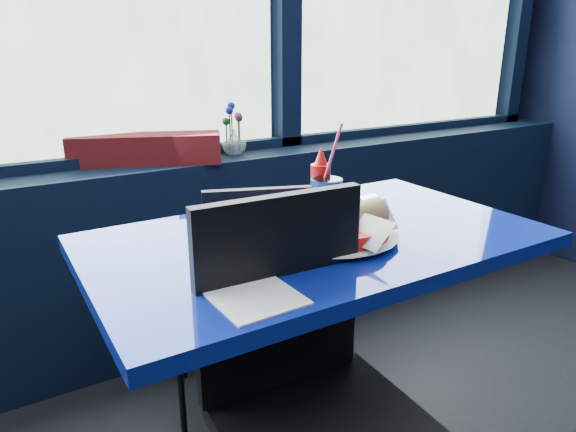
{
  "coord_description": "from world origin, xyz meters",
  "views": [
    {
      "loc": [
        -0.44,
        0.94,
        1.23
      ],
      "look_at": [
        0.19,
        1.98,
        0.82
      ],
      "focal_mm": 32.0,
      "sensor_mm": 36.0,
      "label": 1
    }
  ],
  "objects_px": {
    "chair_near_back": "(240,286)",
    "soda_cup": "(326,202)",
    "flower_vase": "(234,139)",
    "planter_box": "(146,149)",
    "food_basket": "(345,230)",
    "chair_near_front": "(310,383)",
    "near_table": "(316,295)",
    "ketchup_bottle": "(320,188)"
  },
  "relations": [
    {
      "from": "flower_vase",
      "to": "ketchup_bottle",
      "type": "xyz_separation_m",
      "value": [
        -0.09,
        -0.76,
        -0.02
      ]
    },
    {
      "from": "chair_near_back",
      "to": "soda_cup",
      "type": "distance_m",
      "value": 0.47
    },
    {
      "from": "chair_near_front",
      "to": "chair_near_back",
      "type": "height_order",
      "value": "chair_near_front"
    },
    {
      "from": "ketchup_bottle",
      "to": "food_basket",
      "type": "bearing_deg",
      "value": -107.1
    },
    {
      "from": "chair_near_front",
      "to": "food_basket",
      "type": "bearing_deg",
      "value": 42.76
    },
    {
      "from": "soda_cup",
      "to": "flower_vase",
      "type": "bearing_deg",
      "value": 81.94
    },
    {
      "from": "chair_near_front",
      "to": "chair_near_back",
      "type": "distance_m",
      "value": 0.63
    },
    {
      "from": "near_table",
      "to": "planter_box",
      "type": "distance_m",
      "value": 0.95
    },
    {
      "from": "flower_vase",
      "to": "food_basket",
      "type": "distance_m",
      "value": 0.97
    },
    {
      "from": "ketchup_bottle",
      "to": "soda_cup",
      "type": "xyz_separation_m",
      "value": [
        -0.03,
        -0.07,
        -0.02
      ]
    },
    {
      "from": "chair_near_back",
      "to": "flower_vase",
      "type": "xyz_separation_m",
      "value": [
        0.25,
        0.53,
        0.39
      ]
    },
    {
      "from": "chair_near_front",
      "to": "flower_vase",
      "type": "distance_m",
      "value": 1.26
    },
    {
      "from": "chair_near_back",
      "to": "ketchup_bottle",
      "type": "relative_size",
      "value": 3.89
    },
    {
      "from": "planter_box",
      "to": "flower_vase",
      "type": "height_order",
      "value": "flower_vase"
    },
    {
      "from": "planter_box",
      "to": "ketchup_bottle",
      "type": "distance_m",
      "value": 0.83
    },
    {
      "from": "food_basket",
      "to": "soda_cup",
      "type": "height_order",
      "value": "soda_cup"
    },
    {
      "from": "chair_near_back",
      "to": "food_basket",
      "type": "distance_m",
      "value": 0.53
    },
    {
      "from": "chair_near_back",
      "to": "food_basket",
      "type": "relative_size",
      "value": 2.45
    },
    {
      "from": "chair_near_back",
      "to": "flower_vase",
      "type": "distance_m",
      "value": 0.7
    },
    {
      "from": "near_table",
      "to": "chair_near_back",
      "type": "height_order",
      "value": "chair_near_back"
    },
    {
      "from": "near_table",
      "to": "ketchup_bottle",
      "type": "relative_size",
      "value": 5.63
    },
    {
      "from": "flower_vase",
      "to": "chair_near_front",
      "type": "bearing_deg",
      "value": -108.21
    },
    {
      "from": "planter_box",
      "to": "flower_vase",
      "type": "distance_m",
      "value": 0.36
    },
    {
      "from": "planter_box",
      "to": "chair_near_back",
      "type": "bearing_deg",
      "value": -56.09
    },
    {
      "from": "planter_box",
      "to": "soda_cup",
      "type": "xyz_separation_m",
      "value": [
        0.25,
        -0.85,
        -0.03
      ]
    },
    {
      "from": "chair_near_back",
      "to": "planter_box",
      "type": "xyz_separation_m",
      "value": [
        -0.12,
        0.56,
        0.38
      ]
    },
    {
      "from": "food_basket",
      "to": "chair_near_back",
      "type": "bearing_deg",
      "value": 124.15
    },
    {
      "from": "chair_near_back",
      "to": "planter_box",
      "type": "distance_m",
      "value": 0.68
    },
    {
      "from": "ketchup_bottle",
      "to": "flower_vase",
      "type": "bearing_deg",
      "value": 83.35
    },
    {
      "from": "flower_vase",
      "to": "ketchup_bottle",
      "type": "distance_m",
      "value": 0.76
    },
    {
      "from": "chair_near_front",
      "to": "soda_cup",
      "type": "distance_m",
      "value": 0.5
    },
    {
      "from": "chair_near_front",
      "to": "chair_near_back",
      "type": "xyz_separation_m",
      "value": [
        0.13,
        0.62,
        -0.06
      ]
    },
    {
      "from": "chair_near_front",
      "to": "food_basket",
      "type": "relative_size",
      "value": 2.76
    },
    {
      "from": "planter_box",
      "to": "soda_cup",
      "type": "height_order",
      "value": "soda_cup"
    },
    {
      "from": "food_basket",
      "to": "ketchup_bottle",
      "type": "bearing_deg",
      "value": 94.03
    },
    {
      "from": "chair_near_front",
      "to": "ketchup_bottle",
      "type": "relative_size",
      "value": 4.37
    },
    {
      "from": "chair_near_front",
      "to": "ketchup_bottle",
      "type": "bearing_deg",
      "value": 56.01
    },
    {
      "from": "planter_box",
      "to": "soda_cup",
      "type": "relative_size",
      "value": 1.93
    },
    {
      "from": "planter_box",
      "to": "ketchup_bottle",
      "type": "xyz_separation_m",
      "value": [
        0.27,
        -0.78,
        -0.01
      ]
    },
    {
      "from": "chair_near_back",
      "to": "food_basket",
      "type": "bearing_deg",
      "value": 123.45
    },
    {
      "from": "flower_vase",
      "to": "soda_cup",
      "type": "distance_m",
      "value": 0.84
    },
    {
      "from": "chair_near_front",
      "to": "planter_box",
      "type": "xyz_separation_m",
      "value": [
        0.02,
        1.17,
        0.32
      ]
    }
  ]
}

